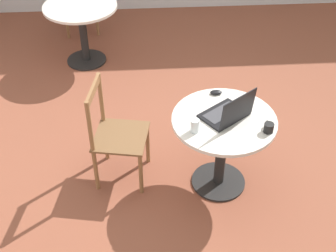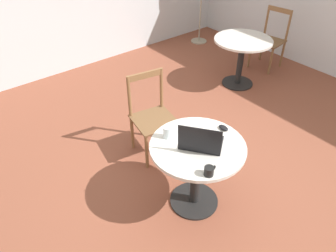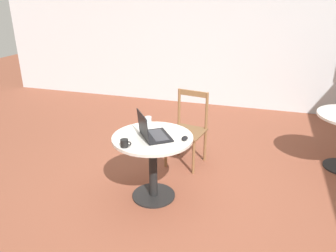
% 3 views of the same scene
% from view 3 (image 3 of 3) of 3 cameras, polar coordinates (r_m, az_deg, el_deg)
% --- Properties ---
extents(ground_plane, '(16.00, 16.00, 0.00)m').
position_cam_3_polar(ground_plane, '(3.73, 2.26, -11.54)').
color(ground_plane, brown).
extents(wall_back, '(9.40, 0.06, 2.70)m').
position_cam_3_polar(wall_back, '(6.33, 10.18, 15.31)').
color(wall_back, silver).
rests_on(wall_back, ground_plane).
extents(cafe_table_near, '(0.83, 0.83, 0.72)m').
position_cam_3_polar(cafe_table_near, '(3.41, -2.66, -4.51)').
color(cafe_table_near, black).
rests_on(cafe_table_near, ground_plane).
extents(chair_near_back, '(0.50, 0.50, 0.94)m').
position_cam_3_polar(chair_near_back, '(4.16, 3.43, -0.63)').
color(chair_near_back, brown).
rests_on(chair_near_back, ground_plane).
extents(laptop, '(0.43, 0.45, 0.27)m').
position_cam_3_polar(laptop, '(3.29, -2.79, -1.15)').
color(laptop, black).
rests_on(laptop, cafe_table_near).
extents(mouse, '(0.06, 0.10, 0.03)m').
position_cam_3_polar(mouse, '(3.26, 2.93, -2.12)').
color(mouse, black).
rests_on(mouse, cafe_table_near).
extents(mug, '(0.11, 0.08, 0.08)m').
position_cam_3_polar(mug, '(3.12, -7.57, -2.99)').
color(mug, black).
rests_on(mug, cafe_table_near).
extents(drinking_glass, '(0.07, 0.07, 0.11)m').
position_cam_3_polar(drinking_glass, '(3.57, -3.44, 0.79)').
color(drinking_glass, silver).
rests_on(drinking_glass, cafe_table_near).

